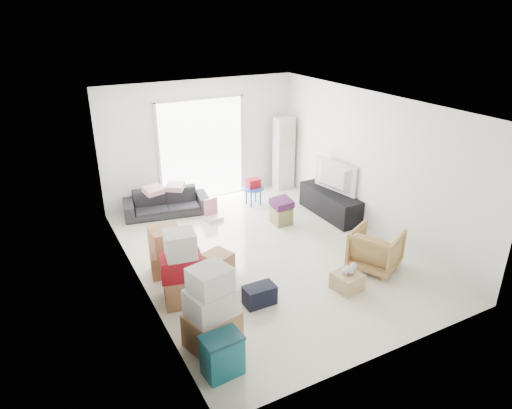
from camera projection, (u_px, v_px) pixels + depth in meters
The scene contains 21 objects.
room_shell at pixel (267, 183), 7.72m from camera, with size 4.98×6.48×3.18m.
sliding_door at pixel (202, 146), 10.18m from camera, with size 2.10×0.04×2.33m.
ac_tower at pixel (284, 154), 10.90m from camera, with size 0.45×0.30×1.75m, color silver.
tv_console at pixel (330, 203), 9.67m from camera, with size 0.48×1.62×0.54m, color black.
television at pixel (331, 188), 9.53m from camera, with size 1.12×0.65×0.15m, color black.
sofa at pixel (166, 199), 9.70m from camera, with size 1.77×0.52×0.69m, color #27272D.
pillow_left at pixel (153, 183), 9.40m from camera, with size 0.39×0.31×0.12m, color #D299A6.
pillow_right at pixel (175, 180), 9.59m from camera, with size 0.38×0.30×0.13m, color #D299A6.
armchair at pixel (376, 247), 7.65m from camera, with size 0.75×0.70×0.77m, color #A77F4A.
storage_bins at pixel (222, 355), 5.44m from camera, with size 0.50×0.37×0.55m.
box_stack_a at pixel (212, 311), 5.83m from camera, with size 0.76×0.69×1.16m.
box_stack_b at pixel (182, 271), 6.74m from camera, with size 0.70×0.67×1.15m.
box_stack_c at pixel (167, 252), 7.49m from camera, with size 0.62×0.55×0.82m.
loose_box at pixel (218, 263), 7.60m from camera, with size 0.42×0.42×0.35m, color #996445.
duffel_bag at pixel (260, 295), 6.79m from camera, with size 0.47×0.28×0.30m, color black.
ottoman at pixel (281, 216), 9.32m from camera, with size 0.36×0.36×0.36m, color olive.
blanket at pixel (282, 204), 9.22m from camera, with size 0.39×0.39×0.14m, color #50204F.
kids_table at pixel (253, 186), 10.14m from camera, with size 0.47×0.47×0.61m.
toy_walker at pixel (212, 214), 9.51m from camera, with size 0.37×0.34×0.45m.
wood_crate at pixel (347, 281), 7.16m from camera, with size 0.40×0.40×0.27m, color tan.
plush_bunny at pixel (350, 269), 7.10m from camera, with size 0.30×0.17×0.15m.
Camera 1 is at (-3.55, -6.30, 4.09)m, focal length 32.00 mm.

